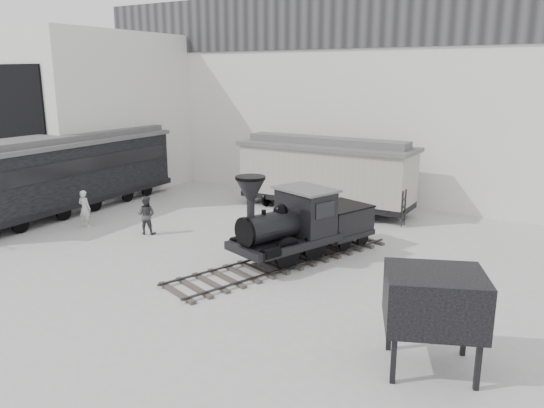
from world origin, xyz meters
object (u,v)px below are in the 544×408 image
Objects in this scene: locomotive at (299,227)px; passenger_coach at (69,172)px; visitor_b at (146,215)px; coal_hopper at (434,307)px; visitor_a at (85,209)px; boxcar at (325,172)px.

passenger_coach is at bearing -162.38° from locomotive.
locomotive is 7.17m from visitor_b.
locomotive is 3.53× the size of coal_hopper.
locomotive reaches higher than visitor_b.
coal_hopper is at bearing -19.04° from passenger_coach.
visitor_a reaches higher than visitor_b.
visitor_a is at bearing 144.07° from coal_hopper.
visitor_b is at bearing -120.86° from boxcar.
locomotive is at bearing -4.90° from passenger_coach.
boxcar reaches higher than passenger_coach.
passenger_coach reaches higher than visitor_b.
visitor_b is (-7.14, -0.50, -0.39)m from locomotive.
coal_hopper is (8.50, -12.43, -0.38)m from boxcar.
passenger_coach is at bearing -29.36° from visitor_b.
boxcar reaches higher than coal_hopper.
locomotive is at bearing -71.24° from boxcar.
locomotive is 10.38m from visitor_a.
coal_hopper reaches higher than visitor_a.
boxcar is 12.76m from passenger_coach.
boxcar is 11.60m from visitor_a.
visitor_b is at bearing -156.09° from locomotive.
visitor_b is at bearing -176.78° from visitor_a.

